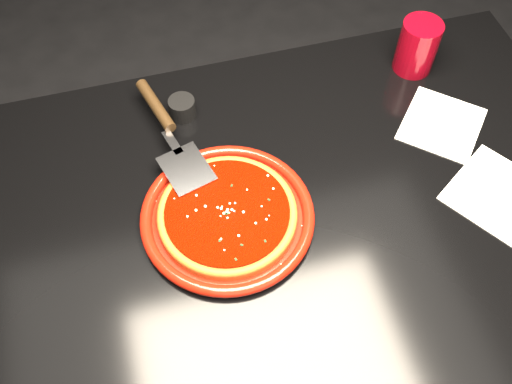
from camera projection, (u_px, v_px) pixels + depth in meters
floor at (279, 348)px, 1.64m from camera, size 4.00×4.00×0.01m
table at (284, 295)px, 1.33m from camera, size 1.20×0.80×0.75m
plate at (227, 216)px, 1.00m from camera, size 0.36×0.36×0.02m
pizza_crust at (227, 215)px, 0.99m from camera, size 0.29×0.29×0.01m
pizza_crust_rim at (227, 213)px, 0.99m from camera, size 0.29×0.29×0.02m
pizza_sauce at (227, 212)px, 0.98m from camera, size 0.25×0.25×0.01m
parmesan_dusting at (227, 210)px, 0.98m from camera, size 0.21×0.21×0.01m
basil_flecks at (227, 210)px, 0.98m from camera, size 0.19×0.19×0.00m
pizza_server at (171, 133)px, 1.06m from camera, size 0.18×0.34×0.02m
cup at (417, 47)px, 1.17m from camera, size 0.09×0.09×0.11m
napkin_a at (499, 195)px, 1.03m from camera, size 0.23×0.23×0.00m
napkin_b at (442, 124)px, 1.12m from camera, size 0.21×0.21×0.00m
ramekin at (182, 108)px, 1.12m from camera, size 0.06×0.06×0.04m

